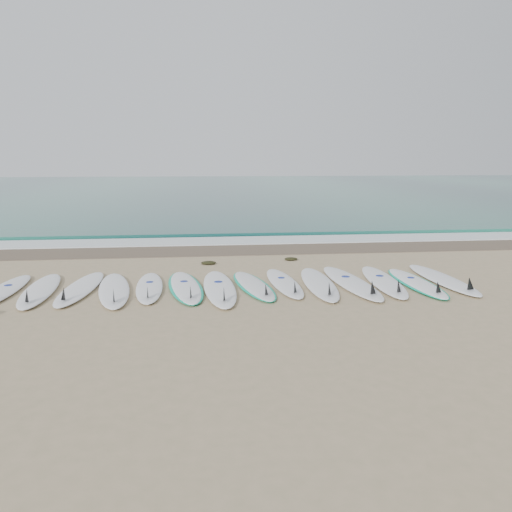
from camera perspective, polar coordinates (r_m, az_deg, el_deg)
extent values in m
plane|color=tan|center=(9.73, -2.45, -3.67)|extent=(120.00, 120.00, 0.00)
cube|color=#1E5F54|center=(41.96, -5.55, 7.71)|extent=(120.00, 55.00, 0.03)
cube|color=brown|center=(13.72, -3.64, 0.71)|extent=(120.00, 1.80, 0.01)
cube|color=silver|center=(15.10, -3.90, 1.71)|extent=(120.00, 1.40, 0.04)
cube|color=#1E5F54|center=(16.57, -4.13, 2.66)|extent=(120.00, 1.00, 0.10)
ellipsoid|color=white|center=(10.49, -26.90, -3.55)|extent=(0.55, 2.56, 0.08)
cylinder|color=navy|center=(10.70, -26.46, -3.00)|extent=(0.15, 0.15, 0.01)
ellipsoid|color=white|center=(10.25, -23.42, -3.56)|extent=(0.77, 2.70, 0.09)
cone|color=black|center=(9.30, -24.72, -4.12)|extent=(0.25, 0.30, 0.28)
ellipsoid|color=white|center=(10.12, -19.39, -3.45)|extent=(0.72, 2.70, 0.09)
cone|color=black|center=(9.18, -21.14, -4.03)|extent=(0.24, 0.30, 0.29)
ellipsoid|color=white|center=(9.82, -15.92, -3.68)|extent=(1.00, 2.77, 0.09)
cone|color=black|center=(8.82, -15.96, -4.28)|extent=(0.27, 0.32, 0.29)
ellipsoid|color=white|center=(9.85, -12.09, -3.47)|extent=(0.67, 2.46, 0.08)
cone|color=black|center=(8.96, -12.29, -4.01)|extent=(0.22, 0.27, 0.26)
cylinder|color=navy|center=(10.07, -12.06, -2.92)|extent=(0.15, 0.15, 0.01)
ellipsoid|color=white|center=(9.76, -8.09, -3.46)|extent=(0.86, 2.62, 0.08)
ellipsoid|color=#03B586|center=(9.76, -8.08, -3.50)|extent=(0.95, 2.65, 0.06)
cone|color=black|center=(8.81, -7.49, -4.02)|extent=(0.25, 0.30, 0.27)
cylinder|color=navy|center=(9.98, -8.24, -2.88)|extent=(0.17, 0.17, 0.01)
ellipsoid|color=white|center=(9.58, -4.21, -3.62)|extent=(0.70, 2.86, 0.09)
cone|color=black|center=(8.54, -3.68, -4.30)|extent=(0.25, 0.31, 0.30)
cylinder|color=navy|center=(9.83, -4.34, -2.95)|extent=(0.17, 0.17, 0.01)
ellipsoid|color=white|center=(9.77, -0.31, -3.34)|extent=(0.86, 2.46, 0.08)
ellipsoid|color=#03B586|center=(9.77, -0.31, -3.37)|extent=(0.95, 2.49, 0.06)
cone|color=black|center=(8.92, 1.15, -3.83)|extent=(0.24, 0.28, 0.26)
ellipsoid|color=white|center=(9.98, 3.20, -3.04)|extent=(0.65, 2.51, 0.08)
cone|color=black|center=(9.09, 4.47, -3.53)|extent=(0.22, 0.28, 0.26)
cylinder|color=navy|center=(10.20, 2.91, -2.50)|extent=(0.15, 0.15, 0.01)
ellipsoid|color=white|center=(9.97, 7.18, -3.10)|extent=(0.72, 2.79, 0.09)
cone|color=black|center=(8.97, 8.38, -3.67)|extent=(0.25, 0.31, 0.29)
ellipsoid|color=white|center=(10.15, 10.74, -2.95)|extent=(0.81, 2.94, 0.09)
cone|color=black|center=(9.15, 13.17, -3.48)|extent=(0.27, 0.33, 0.31)
cylinder|color=navy|center=(10.39, 10.20, -2.32)|extent=(0.18, 0.18, 0.01)
ellipsoid|color=white|center=(10.39, 14.32, -2.78)|extent=(0.81, 2.79, 0.09)
cone|color=black|center=(9.42, 15.98, -3.29)|extent=(0.26, 0.31, 0.29)
cylinder|color=navy|center=(10.63, 13.95, -2.21)|extent=(0.17, 0.17, 0.01)
ellipsoid|color=white|center=(10.47, 17.81, -2.90)|extent=(0.53, 2.51, 0.08)
ellipsoid|color=#03B586|center=(10.47, 17.81, -2.93)|extent=(0.62, 2.53, 0.06)
cone|color=black|center=(9.63, 20.09, -3.34)|extent=(0.21, 0.27, 0.27)
cylinder|color=navy|center=(10.67, 17.29, -2.37)|extent=(0.15, 0.15, 0.01)
ellipsoid|color=white|center=(10.93, 20.46, -2.46)|extent=(0.65, 2.81, 0.09)
cone|color=black|center=(10.03, 23.24, -2.89)|extent=(0.24, 0.30, 0.30)
ellipsoid|color=black|center=(11.92, -5.45, -0.77)|extent=(0.36, 0.28, 0.07)
ellipsoid|color=black|center=(12.37, 4.02, -0.32)|extent=(0.33, 0.26, 0.06)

